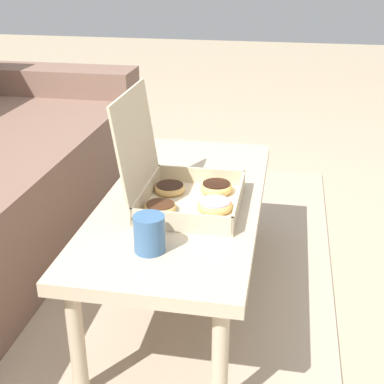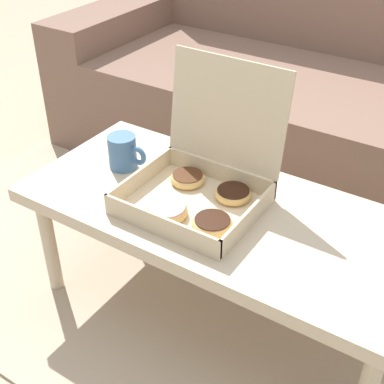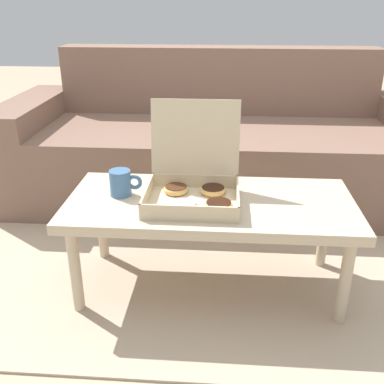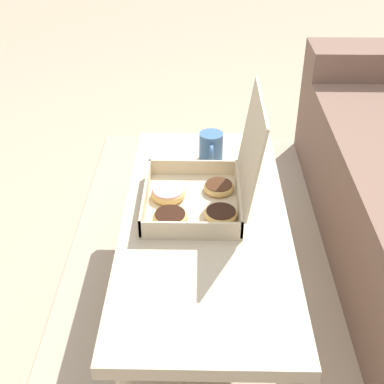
{
  "view_description": "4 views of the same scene",
  "coord_description": "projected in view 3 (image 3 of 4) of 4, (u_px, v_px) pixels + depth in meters",
  "views": [
    {
      "loc": [
        -1.57,
        -0.45,
        1.15
      ],
      "look_at": [
        -0.07,
        -0.18,
        0.46
      ],
      "focal_mm": 50.0,
      "sensor_mm": 36.0,
      "label": 1
    },
    {
      "loc": [
        0.57,
        -1.16,
        1.26
      ],
      "look_at": [
        -0.07,
        -0.18,
        0.46
      ],
      "focal_mm": 50.0,
      "sensor_mm": 36.0,
      "label": 2
    },
    {
      "loc": [
        0.05,
        -1.72,
        1.14
      ],
      "look_at": [
        -0.07,
        -0.18,
        0.46
      ],
      "focal_mm": 42.0,
      "sensor_mm": 36.0,
      "label": 3
    },
    {
      "loc": [
        1.32,
        -0.15,
        1.39
      ],
      "look_at": [
        -0.07,
        -0.18,
        0.46
      ],
      "focal_mm": 50.0,
      "sensor_mm": 36.0,
      "label": 4
    }
  ],
  "objects": [
    {
      "name": "pastry_box",
      "position": [
        195.0,
        186.0,
        1.72
      ],
      "size": [
        0.35,
        0.35,
        0.36
      ],
      "color": "beige",
      "rests_on": "coffee_table"
    },
    {
      "name": "coffee_mug",
      "position": [
        121.0,
        183.0,
        1.77
      ],
      "size": [
        0.13,
        0.08,
        0.1
      ],
      "color": "#3D6693",
      "rests_on": "coffee_table"
    },
    {
      "name": "coffee_table",
      "position": [
        210.0,
        210.0,
        1.77
      ],
      "size": [
        1.12,
        0.51,
        0.41
      ],
      "color": "#C6B293",
      "rests_on": "ground_plane"
    },
    {
      "name": "ground_plane",
      "position": [
        210.0,
        269.0,
        2.04
      ],
      "size": [
        12.0,
        12.0,
        0.0
      ],
      "primitive_type": "plane",
      "color": "tan"
    },
    {
      "name": "couch",
      "position": [
        216.0,
        149.0,
        2.68
      ],
      "size": [
        2.42,
        0.89,
        0.85
      ],
      "color": "#7A5B4C",
      "rests_on": "ground_plane"
    },
    {
      "name": "area_rug",
      "position": [
        212.0,
        235.0,
        2.31
      ],
      "size": [
        2.54,
        1.93,
        0.01
      ],
      "primitive_type": "cube",
      "color": "tan",
      "rests_on": "ground_plane"
    }
  ]
}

